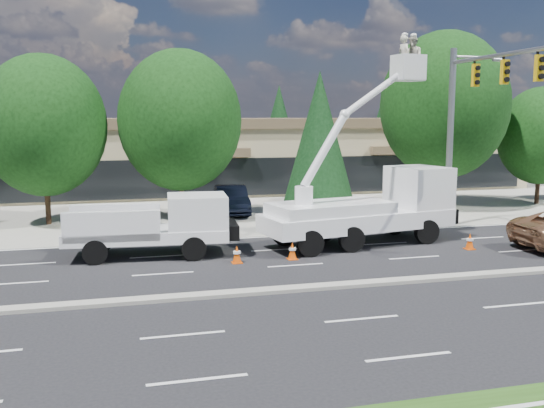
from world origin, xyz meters
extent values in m
plane|color=black|center=(0.00, 0.00, 0.00)|extent=(140.00, 140.00, 0.00)
cube|color=gray|center=(0.00, 20.00, 0.01)|extent=(140.00, 22.00, 0.01)
cube|color=gray|center=(0.00, 0.00, 0.06)|extent=(120.00, 0.55, 0.12)
cube|color=tan|center=(0.00, 30.00, 2.50)|extent=(50.00, 15.00, 5.00)
cube|color=brown|center=(0.00, 30.00, 5.15)|extent=(50.40, 15.40, 0.70)
cube|color=black|center=(0.00, 22.45, 1.50)|extent=(48.00, 0.12, 2.60)
cylinder|color=#332114|center=(-10.00, 15.00, 1.43)|extent=(0.28, 0.28, 2.87)
ellipsoid|color=black|center=(-10.00, 15.00, 5.18)|extent=(6.37, 6.37, 7.33)
cylinder|color=#332114|center=(-3.00, 15.00, 1.50)|extent=(0.28, 0.28, 3.00)
ellipsoid|color=black|center=(-3.00, 15.00, 5.42)|extent=(6.68, 6.68, 7.68)
cylinder|color=#332114|center=(5.00, 15.00, 0.40)|extent=(0.26, 0.26, 0.80)
cone|color=black|center=(5.00, 15.00, 4.42)|extent=(4.18, 4.18, 7.63)
cylinder|color=#332114|center=(13.00, 15.00, 1.75)|extent=(0.28, 0.28, 3.50)
ellipsoid|color=black|center=(13.00, 15.00, 6.31)|extent=(7.77, 7.77, 8.93)
cylinder|color=#332114|center=(20.00, 15.00, 1.22)|extent=(0.28, 0.28, 2.44)
ellipsoid|color=black|center=(20.00, 15.00, 4.41)|extent=(5.43, 5.43, 6.25)
cylinder|color=#332114|center=(-4.00, 42.00, 0.40)|extent=(0.26, 0.26, 0.80)
cone|color=black|center=(-4.00, 42.00, 5.29)|extent=(5.00, 5.00, 9.14)
cylinder|color=#332114|center=(10.00, 42.00, 0.40)|extent=(0.26, 0.26, 0.80)
cone|color=black|center=(10.00, 42.00, 4.73)|extent=(4.47, 4.47, 8.16)
cylinder|color=#332114|center=(22.00, 42.00, 0.40)|extent=(0.26, 0.26, 0.80)
cone|color=black|center=(22.00, 42.00, 5.05)|extent=(4.77, 4.77, 8.72)
cylinder|color=gray|center=(10.00, 9.20, 4.50)|extent=(0.32, 0.32, 9.00)
cylinder|color=gray|center=(10.00, 4.20, 8.30)|extent=(0.20, 10.00, 0.20)
cylinder|color=gray|center=(11.30, 9.20, 8.60)|extent=(2.60, 0.12, 0.12)
cube|color=gold|center=(10.00, 7.20, 7.55)|extent=(0.32, 0.22, 1.05)
cube|color=gold|center=(10.00, 5.00, 7.55)|extent=(0.32, 0.22, 1.05)
cube|color=gold|center=(10.00, 2.80, 7.55)|extent=(0.32, 0.22, 1.05)
cube|color=white|center=(-5.38, 6.20, 0.91)|extent=(6.62, 2.89, 0.48)
cube|color=white|center=(-3.35, 6.03, 1.66)|extent=(2.55, 2.50, 1.61)
cube|color=black|center=(-2.65, 5.97, 1.88)|extent=(0.26, 2.04, 1.07)
cube|color=white|center=(-6.58, 7.32, 1.45)|extent=(3.67, 0.63, 1.18)
cube|color=white|center=(-6.75, 5.29, 1.45)|extent=(3.67, 0.63, 1.18)
cube|color=white|center=(3.81, 6.20, 1.10)|extent=(9.10, 4.18, 0.77)
cube|color=white|center=(7.04, 6.80, 2.25)|extent=(2.62, 2.93, 2.19)
cube|color=black|center=(7.84, 6.95, 2.41)|extent=(0.49, 2.17, 1.31)
cube|color=white|center=(2.41, 5.94, 1.70)|extent=(5.63, 3.44, 0.55)
cylinder|color=white|center=(1.11, 5.70, 2.30)|extent=(0.77, 0.77, 0.88)
cube|color=white|center=(6.24, 6.65, 7.79)|extent=(1.36, 1.19, 1.18)
imported|color=beige|center=(6.00, 6.61, 8.23)|extent=(0.57, 0.76, 1.89)
imported|color=beige|center=(6.47, 6.70, 8.23)|extent=(0.87, 1.03, 1.89)
ellipsoid|color=white|center=(6.00, 6.61, 9.19)|extent=(0.28, 0.28, 0.20)
ellipsoid|color=white|center=(6.47, 6.70, 9.19)|extent=(0.28, 0.28, 0.20)
cube|color=#DA4906|center=(-2.08, 4.16, 0.01)|extent=(0.40, 0.40, 0.03)
cone|color=#DA4906|center=(-2.08, 4.16, 0.35)|extent=(0.36, 0.36, 0.70)
cylinder|color=white|center=(-2.08, 4.16, 0.42)|extent=(0.29, 0.29, 0.10)
cube|color=#DA4906|center=(0.17, 4.19, 0.01)|extent=(0.40, 0.40, 0.03)
cone|color=#DA4906|center=(0.17, 4.19, 0.35)|extent=(0.36, 0.36, 0.70)
cylinder|color=white|center=(0.17, 4.19, 0.42)|extent=(0.29, 0.29, 0.10)
cube|color=#DA4906|center=(8.06, 4.05, 0.01)|extent=(0.40, 0.40, 0.03)
cone|color=#DA4906|center=(8.06, 4.05, 0.35)|extent=(0.36, 0.36, 0.70)
cylinder|color=white|center=(8.06, 4.05, 0.42)|extent=(0.29, 0.29, 0.10)
imported|color=black|center=(-2.00, 16.08, 0.69)|extent=(2.76, 4.35, 1.38)
imported|color=black|center=(0.00, 16.13, 0.82)|extent=(2.11, 5.08, 1.63)
camera|label=1|loc=(-6.59, -18.37, 5.63)|focal=40.00mm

